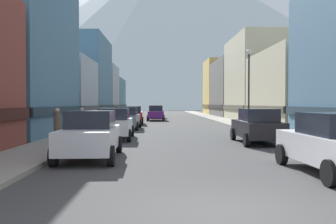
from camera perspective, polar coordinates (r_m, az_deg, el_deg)
name	(u,v)px	position (r m, az deg, el deg)	size (l,w,h in m)	color
ground_plane	(228,214)	(7.05, 9.39, -15.54)	(400.00, 400.00, 0.00)	#3F3F3F
sidewalk_left	(115,121)	(41.97, -8.31, -1.35)	(2.50, 100.00, 0.15)	gray
sidewalk_right	(224,121)	(42.35, 8.74, -1.33)	(2.50, 100.00, 0.15)	gray
storefront_left_1	(11,53)	(25.28, -23.44, 8.50)	(6.54, 10.98, 10.83)	slate
storefront_left_2	(40,93)	(35.34, -19.49, 2.78)	(9.66, 8.54, 6.17)	#99A5B2
storefront_left_3	(67,81)	(44.99, -15.52, 4.76)	(9.57, 10.73, 9.85)	slate
storefront_left_4	(94,92)	(54.63, -11.53, 3.03)	(6.85, 8.50, 7.63)	#99A5B2
storefront_left_5	(99,98)	(64.58, -10.85, 2.24)	(8.80, 11.07, 6.37)	slate
storefront_right_2	(309,91)	(33.22, 21.22, 3.13)	(8.37, 11.40, 6.50)	beige
storefront_right_3	(261,81)	(44.38, 14.44, 4.80)	(7.05, 11.67, 9.82)	beige
storefront_right_4	(242,90)	(57.15, 11.53, 3.45)	(8.49, 13.36, 8.64)	#66605B
storefront_right_5	(229,88)	(68.48, 9.57, 3.68)	(9.02, 8.94, 10.03)	#D8B259
car_left_0	(91,134)	(13.78, -12.06, -3.45)	(2.17, 4.45, 1.78)	silver
car_left_1	(114,123)	(20.96, -8.40, -1.80)	(2.15, 4.44, 1.78)	silver
car_left_2	(127,118)	(29.00, -6.49, -0.92)	(2.13, 4.43, 1.78)	slate
car_left_3	(133,115)	(35.65, -5.56, -0.49)	(2.20, 4.46, 1.78)	#9E1111
car_right_0	(334,143)	(11.57, 24.65, -4.46)	(2.15, 4.44, 1.78)	silver
car_right_1	(257,126)	(19.21, 13.84, -2.11)	(2.12, 4.43, 1.78)	black
car_driving_0	(156,113)	(43.63, -1.93, -0.15)	(2.06, 4.40, 1.78)	#591E72
car_driving_1	(156,112)	(50.29, -1.87, 0.05)	(2.06, 4.40, 1.78)	black
potted_plant_0	(70,125)	(24.18, -15.19, -1.97)	(0.65, 0.65, 0.94)	brown
pedestrian_0	(57,126)	(18.67, -16.95, -2.15)	(0.36, 0.36, 1.68)	brown
pedestrian_1	(82,121)	(24.22, -13.35, -1.40)	(0.36, 0.36, 1.63)	brown
streetlamp_right	(249,77)	(27.38, 12.57, 5.39)	(0.36, 0.36, 5.86)	black
mountain_backdrop	(168,27)	(272.48, 0.08, 13.15)	(324.33, 324.33, 115.47)	silver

